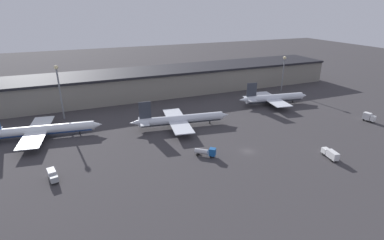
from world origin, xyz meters
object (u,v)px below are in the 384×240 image
(airplane_2, at_px, (274,98))
(service_vehicle_3, at_px, (369,117))
(airplane_1, at_px, (180,120))
(service_vehicle_0, at_px, (52,175))
(service_vehicle_1, at_px, (331,154))
(service_vehicle_2, at_px, (206,152))
(airplane_0, at_px, (40,130))

(airplane_2, xyz_separation_m, service_vehicle_3, (24.78, -36.62, -1.33))
(airplane_1, bearing_deg, service_vehicle_3, -10.37)
(service_vehicle_0, height_order, service_vehicle_1, service_vehicle_1)
(service_vehicle_1, relative_size, service_vehicle_3, 1.39)
(service_vehicle_0, bearing_deg, service_vehicle_1, 64.43)
(airplane_1, xyz_separation_m, service_vehicle_2, (-1.30, -28.98, -1.48))
(service_vehicle_0, height_order, service_vehicle_2, service_vehicle_2)
(airplane_1, xyz_separation_m, service_vehicle_0, (-50.32, -25.14, -1.46))
(airplane_1, bearing_deg, service_vehicle_1, -43.44)
(airplane_1, distance_m, service_vehicle_3, 85.16)
(service_vehicle_0, bearing_deg, service_vehicle_3, 77.63)
(airplane_1, xyz_separation_m, airplane_2, (56.05, 9.83, 0.21))
(service_vehicle_3, bearing_deg, service_vehicle_1, -77.86)
(airplane_1, height_order, service_vehicle_3, airplane_1)
(service_vehicle_1, xyz_separation_m, service_vehicle_2, (-38.72, 17.91, -0.07))
(airplane_0, xyz_separation_m, airplane_2, (111.10, -0.24, 0.17))
(service_vehicle_3, bearing_deg, airplane_0, -117.88)
(service_vehicle_1, bearing_deg, airplane_2, -7.88)
(airplane_2, relative_size, service_vehicle_2, 5.75)
(airplane_0, relative_size, airplane_1, 1.06)
(airplane_1, height_order, airplane_2, airplane_2)
(service_vehicle_0, xyz_separation_m, service_vehicle_3, (131.14, -1.65, 0.34))
(airplane_2, bearing_deg, service_vehicle_3, -47.95)
(service_vehicle_1, bearing_deg, airplane_0, 68.67)
(airplane_2, height_order, service_vehicle_3, airplane_2)
(airplane_2, distance_m, service_vehicle_0, 111.97)
(service_vehicle_2, bearing_deg, airplane_0, -176.07)
(airplane_1, height_order, service_vehicle_1, airplane_1)
(service_vehicle_2, bearing_deg, airplane_2, 74.02)
(service_vehicle_2, relative_size, service_vehicle_3, 1.28)
(service_vehicle_0, relative_size, service_vehicle_2, 0.94)
(airplane_1, relative_size, service_vehicle_1, 5.85)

